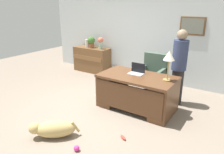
# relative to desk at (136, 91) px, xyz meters

# --- Properties ---
(ground_plane) EXTENTS (12.00, 12.00, 0.00)m
(ground_plane) POSITION_rel_desk_xyz_m (-0.69, -0.63, -0.40)
(ground_plane) COLOR gray
(back_wall) EXTENTS (7.00, 0.16, 2.70)m
(back_wall) POSITION_rel_desk_xyz_m (-0.69, 1.97, 0.95)
(back_wall) COLOR silver
(back_wall) RESTS_ON ground_plane
(desk) EXTENTS (1.60, 0.89, 0.75)m
(desk) POSITION_rel_desk_xyz_m (0.00, 0.00, 0.00)
(desk) COLOR brown
(desk) RESTS_ON ground_plane
(credenza) EXTENTS (1.23, 0.50, 0.81)m
(credenza) POSITION_rel_desk_xyz_m (-2.50, 1.62, 0.00)
(credenza) COLOR brown
(credenza) RESTS_ON ground_plane
(armchair) EXTENTS (0.60, 0.59, 1.01)m
(armchair) POSITION_rel_desk_xyz_m (-0.06, 0.99, 0.06)
(armchair) COLOR #475B4C
(armchair) RESTS_ON ground_plane
(person_standing) EXTENTS (0.32, 0.32, 1.69)m
(person_standing) POSITION_rel_desk_xyz_m (0.64, 0.75, 0.47)
(person_standing) COLOR #262323
(person_standing) RESTS_ON ground_plane
(dog_lying) EXTENTS (0.72, 0.67, 0.30)m
(dog_lying) POSITION_rel_desk_xyz_m (-0.69, -1.74, -0.25)
(dog_lying) COLOR tan
(dog_lying) RESTS_ON ground_plane
(laptop) EXTENTS (0.32, 0.22, 0.22)m
(laptop) POSITION_rel_desk_xyz_m (-0.08, 0.15, 0.40)
(laptop) COLOR #B2B5BA
(laptop) RESTS_ON desk
(desk_lamp) EXTENTS (0.22, 0.22, 0.60)m
(desk_lamp) POSITION_rel_desk_xyz_m (0.62, 0.09, 0.82)
(desk_lamp) COLOR #9E8447
(desk_lamp) RESTS_ON desk
(vase_with_flowers) EXTENTS (0.17, 0.17, 0.37)m
(vase_with_flowers) POSITION_rel_desk_xyz_m (-2.13, 1.62, 0.63)
(vase_with_flowers) COLOR #8ABC9F
(vase_with_flowers) RESTS_ON credenza
(vase_empty) EXTENTS (0.13, 0.13, 0.25)m
(vase_empty) POSITION_rel_desk_xyz_m (-2.69, 1.62, 0.54)
(vase_empty) COLOR silver
(vase_empty) RESTS_ON credenza
(potted_plant) EXTENTS (0.24, 0.24, 0.36)m
(potted_plant) POSITION_rel_desk_xyz_m (-2.51, 1.62, 0.61)
(potted_plant) COLOR brown
(potted_plant) RESTS_ON credenza
(dog_toy_ball) EXTENTS (0.09, 0.09, 0.09)m
(dog_toy_ball) POSITION_rel_desk_xyz_m (-0.11, -1.80, -0.36)
(dog_toy_ball) COLOR #D8338C
(dog_toy_ball) RESTS_ON ground_plane
(dog_toy_bone) EXTENTS (0.16, 0.12, 0.05)m
(dog_toy_bone) POSITION_rel_desk_xyz_m (0.34, -1.12, -0.38)
(dog_toy_bone) COLOR #E53F33
(dog_toy_bone) RESTS_ON ground_plane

